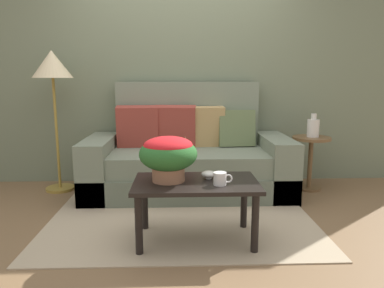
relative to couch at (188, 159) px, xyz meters
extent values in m
plane|color=brown|center=(-0.08, -0.71, -0.35)|extent=(14.00, 14.00, 0.00)
cube|color=slate|center=(-0.08, 0.49, 1.08)|extent=(6.40, 0.12, 2.86)
cube|color=tan|center=(-0.08, -0.80, -0.35)|extent=(2.28, 1.68, 0.01)
cube|color=#626B59|center=(0.00, -0.08, -0.22)|extent=(2.16, 0.94, 0.26)
cube|color=slate|center=(0.00, -0.10, 0.01)|extent=(1.60, 0.85, 0.21)
cube|color=slate|center=(0.00, 0.31, 0.35)|extent=(1.60, 0.17, 0.95)
cube|color=slate|center=(-0.94, -0.08, -0.05)|extent=(0.28, 0.94, 0.61)
cube|color=slate|center=(0.94, -0.08, -0.05)|extent=(0.28, 0.94, 0.61)
cube|color=#93382D|center=(-0.14, 0.14, 0.34)|extent=(0.47, 0.26, 0.47)
cube|color=#607047|center=(0.55, 0.15, 0.32)|extent=(0.41, 0.22, 0.42)
cube|color=tan|center=(0.18, 0.15, 0.34)|extent=(0.45, 0.21, 0.45)
cube|color=#93382D|center=(-0.55, 0.14, 0.34)|extent=(0.46, 0.24, 0.47)
cylinder|color=black|center=(-0.38, -1.46, -0.14)|extent=(0.05, 0.05, 0.44)
cylinder|color=black|center=(0.43, -1.46, -0.14)|extent=(0.05, 0.05, 0.44)
cylinder|color=black|center=(-0.38, -1.02, -0.14)|extent=(0.05, 0.05, 0.44)
cylinder|color=black|center=(0.43, -1.02, -0.14)|extent=(0.05, 0.05, 0.44)
cube|color=black|center=(0.03, -1.24, 0.10)|extent=(0.93, 0.55, 0.03)
cylinder|color=brown|center=(1.36, 0.01, -0.34)|extent=(0.27, 0.27, 0.03)
cylinder|color=brown|center=(1.36, 0.01, -0.06)|extent=(0.05, 0.05, 0.54)
cylinder|color=brown|center=(1.36, 0.01, 0.22)|extent=(0.41, 0.41, 0.03)
cylinder|color=olive|center=(-1.42, 0.09, -0.34)|extent=(0.31, 0.31, 0.03)
cylinder|color=olive|center=(-1.42, 0.09, 0.27)|extent=(0.03, 0.03, 1.20)
cone|color=beige|center=(-1.42, 0.09, 1.02)|extent=(0.42, 0.42, 0.29)
cylinder|color=#A36B4C|center=(-0.18, -1.22, 0.18)|extent=(0.24, 0.24, 0.12)
ellipsoid|color=#286028|center=(-0.18, -1.22, 0.32)|extent=(0.43, 0.43, 0.25)
ellipsoid|color=red|center=(-0.18, -1.22, 0.38)|extent=(0.37, 0.37, 0.14)
cylinder|color=white|center=(0.20, -1.34, 0.16)|extent=(0.09, 0.09, 0.09)
torus|color=white|center=(0.26, -1.34, 0.16)|extent=(0.06, 0.01, 0.06)
cylinder|color=silver|center=(0.13, -1.17, 0.12)|extent=(0.05, 0.05, 0.02)
ellipsoid|color=silver|center=(0.13, -1.17, 0.15)|extent=(0.11, 0.11, 0.05)
cylinder|color=silver|center=(1.36, 0.01, 0.33)|extent=(0.13, 0.13, 0.19)
cylinder|color=silver|center=(1.36, 0.01, 0.46)|extent=(0.06, 0.06, 0.06)
camera|label=1|loc=(-0.10, -3.82, 0.87)|focal=33.72mm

